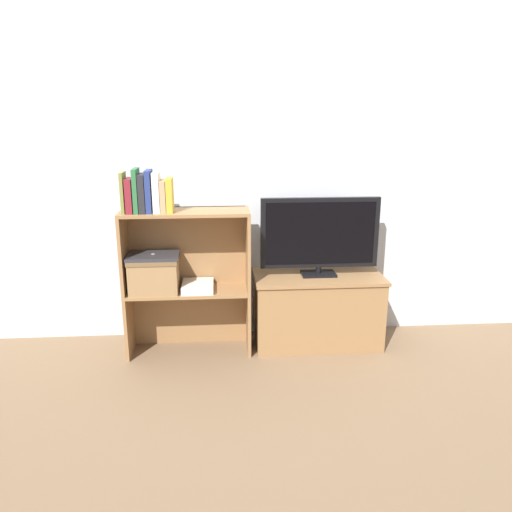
% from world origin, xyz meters
% --- Properties ---
extents(ground_plane, '(16.00, 16.00, 0.00)m').
position_xyz_m(ground_plane, '(0.00, 0.00, 0.00)').
color(ground_plane, brown).
extents(wall_back, '(10.00, 0.05, 2.40)m').
position_xyz_m(wall_back, '(0.00, 0.43, 1.20)').
color(wall_back, silver).
rests_on(wall_back, ground_plane).
extents(tv_stand, '(0.83, 0.41, 0.47)m').
position_xyz_m(tv_stand, '(0.41, 0.20, 0.24)').
color(tv_stand, olive).
rests_on(tv_stand, ground_plane).
extents(tv, '(0.75, 0.14, 0.50)m').
position_xyz_m(tv, '(0.41, 0.19, 0.74)').
color(tv, black).
rests_on(tv, tv_stand).
extents(bookshelf_lower_tier, '(0.78, 0.27, 0.42)m').
position_xyz_m(bookshelf_lower_tier, '(-0.43, 0.19, 0.26)').
color(bookshelf_lower_tier, olive).
rests_on(bookshelf_lower_tier, ground_plane).
extents(bookshelf_upper_tier, '(0.78, 0.27, 0.50)m').
position_xyz_m(bookshelf_upper_tier, '(-0.43, 0.19, 0.73)').
color(bookshelf_upper_tier, olive).
rests_on(bookshelf_upper_tier, bookshelf_lower_tier).
extents(book_olive, '(0.02, 0.13, 0.24)m').
position_xyz_m(book_olive, '(-0.78, 0.10, 1.04)').
color(book_olive, olive).
rests_on(book_olive, bookshelf_upper_tier).
extents(book_maroon, '(0.04, 0.15, 0.20)m').
position_xyz_m(book_maroon, '(-0.74, 0.10, 1.02)').
color(book_maroon, maroon).
rests_on(book_maroon, bookshelf_upper_tier).
extents(book_forest, '(0.03, 0.16, 0.26)m').
position_xyz_m(book_forest, '(-0.70, 0.10, 1.05)').
color(book_forest, '#286638').
rests_on(book_forest, bookshelf_upper_tier).
extents(book_charcoal, '(0.04, 0.15, 0.22)m').
position_xyz_m(book_charcoal, '(-0.67, 0.10, 1.03)').
color(book_charcoal, '#232328').
rests_on(book_charcoal, bookshelf_upper_tier).
extents(book_navy, '(0.03, 0.15, 0.25)m').
position_xyz_m(book_navy, '(-0.63, 0.10, 1.04)').
color(book_navy, navy).
rests_on(book_navy, bookshelf_upper_tier).
extents(book_ivory, '(0.04, 0.13, 0.23)m').
position_xyz_m(book_ivory, '(-0.58, 0.10, 1.04)').
color(book_ivory, silver).
rests_on(book_ivory, bookshelf_upper_tier).
extents(book_tan, '(0.03, 0.13, 0.19)m').
position_xyz_m(book_tan, '(-0.55, 0.10, 1.01)').
color(book_tan, tan).
rests_on(book_tan, bookshelf_upper_tier).
extents(book_mustard, '(0.04, 0.13, 0.20)m').
position_xyz_m(book_mustard, '(-0.51, 0.10, 1.02)').
color(book_mustard, gold).
rests_on(book_mustard, bookshelf_upper_tier).
extents(storage_basket_left, '(0.30, 0.24, 0.22)m').
position_xyz_m(storage_basket_left, '(-0.63, 0.12, 0.54)').
color(storage_basket_left, '#937047').
rests_on(storage_basket_left, bookshelf_lower_tier).
extents(laptop, '(0.31, 0.22, 0.02)m').
position_xyz_m(laptop, '(-0.63, 0.12, 0.65)').
color(laptop, '#2D2D33').
rests_on(laptop, storage_basket_left).
extents(magazine_stack, '(0.19, 0.22, 0.04)m').
position_xyz_m(magazine_stack, '(-0.37, 0.12, 0.44)').
color(magazine_stack, silver).
rests_on(magazine_stack, bookshelf_lower_tier).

